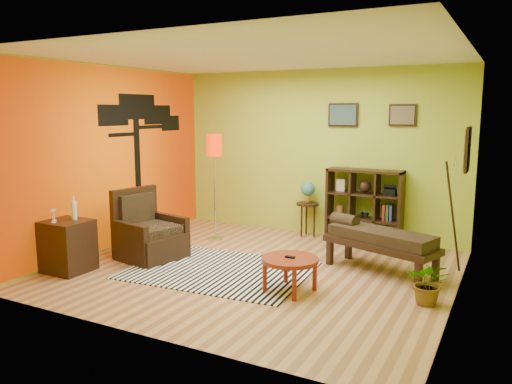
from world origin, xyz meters
The scene contains 11 objects.
ground centered at (0.00, 0.00, 0.00)m, with size 5.00×5.00×0.00m, color tan.
room_shell centered at (-0.09, 0.01, 1.80)m, with size 5.04×4.54×2.82m.
zebra_rug centered at (-0.42, -0.25, 0.01)m, with size 2.35×1.73×0.01m, color white.
coffee_table centered at (0.73, -0.53, 0.36)m, with size 0.67×0.67×0.43m.
armchair centered at (-1.66, -0.20, 0.30)m, with size 0.97×0.97×1.00m.
side_cabinet centered at (-2.20, -1.19, 0.35)m, with size 0.58×0.53×1.00m.
floor_lamp centered at (-1.34, 1.11, 1.41)m, with size 0.26×0.26×1.74m.
globe_table centered at (-0.08, 2.05, 0.71)m, with size 0.38×0.38×0.93m.
cube_shelf centered at (0.91, 2.03, 0.60)m, with size 1.20×0.35×1.20m.
bench centered at (1.46, 0.70, 0.45)m, with size 1.60×1.00×0.70m.
potted_plant centered at (2.25, -0.18, 0.19)m, with size 0.45×0.50×0.39m, color #26661E.
Camera 1 is at (3.00, -5.72, 2.12)m, focal length 35.00 mm.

